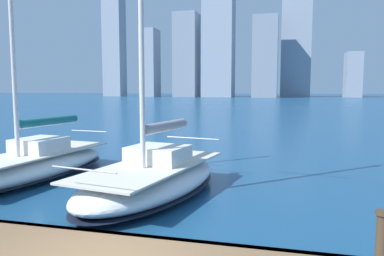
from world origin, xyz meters
name	(u,v)px	position (x,y,z in m)	size (l,w,h in m)	color
city_skyline	(250,51)	(13.60, -161.59, 20.25)	(167.38, 24.60, 50.65)	#8690A0
sailboat_grey	(152,177)	(1.28, -5.94, 0.61)	(4.20, 7.52, 10.50)	silver
sailboat_teal	(32,164)	(6.56, -6.92, 0.60)	(3.44, 8.47, 10.81)	white
mooring_post	(383,238)	(-4.43, -1.10, 1.07)	(0.26, 0.26, 0.91)	#423323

